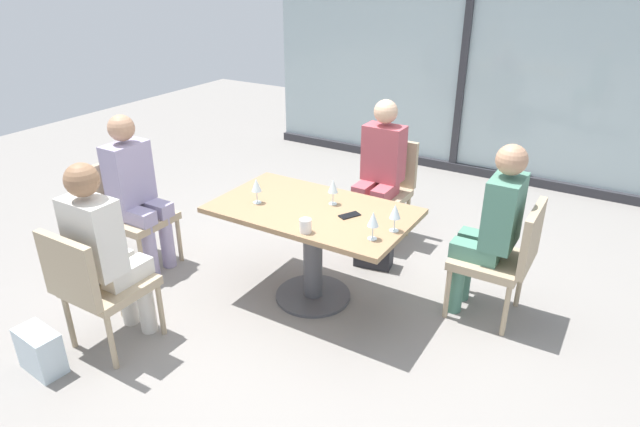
{
  "coord_description": "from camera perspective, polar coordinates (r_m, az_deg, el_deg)",
  "views": [
    {
      "loc": [
        1.82,
        -2.91,
        2.3
      ],
      "look_at": [
        0.0,
        0.1,
        0.65
      ],
      "focal_mm": 30.47,
      "sensor_mm": 36.0,
      "label": 1
    }
  ],
  "objects": [
    {
      "name": "chair_side_end",
      "position": [
        4.6,
        -19.34,
        0.59
      ],
      "size": [
        0.5,
        0.46,
        0.87
      ],
      "color": "tan",
      "rests_on": "ground_plane"
    },
    {
      "name": "coffee_cup",
      "position": [
        3.42,
        -1.54,
        -1.29
      ],
      "size": [
        0.08,
        0.08,
        0.09
      ],
      "primitive_type": "cylinder",
      "color": "white",
      "rests_on": "dining_table_main"
    },
    {
      "name": "person_side_end",
      "position": [
        4.45,
        -18.79,
        2.68
      ],
      "size": [
        0.39,
        0.34,
        1.26
      ],
      "color": "#9E93B7",
      "rests_on": "ground_plane"
    },
    {
      "name": "dining_table_main",
      "position": [
        3.85,
        -0.77,
        -1.93
      ],
      "size": [
        1.39,
        0.82,
        0.73
      ],
      "color": "#997551",
      "rests_on": "ground_plane"
    },
    {
      "name": "window_wall_backdrop",
      "position": [
        6.46,
        14.88,
        14.62
      ],
      "size": [
        4.85,
        0.1,
        2.7
      ],
      "color": "#A3B7BC",
      "rests_on": "ground_plane"
    },
    {
      "name": "chair_front_left",
      "position": [
        3.63,
        -22.55,
        -6.76
      ],
      "size": [
        0.46,
        0.5,
        0.87
      ],
      "color": "tan",
      "rests_on": "ground_plane"
    },
    {
      "name": "ground_plane",
      "position": [
        4.13,
        -0.73,
        -8.71
      ],
      "size": [
        12.0,
        12.0,
        0.0
      ],
      "primitive_type": "plane",
      "color": "gray"
    },
    {
      "name": "wine_glass_1",
      "position": [
        3.83,
        -6.69,
        2.94
      ],
      "size": [
        0.07,
        0.07,
        0.18
      ],
      "color": "silver",
      "rests_on": "dining_table_main"
    },
    {
      "name": "wine_glass_2",
      "position": [
        3.79,
        1.38,
        2.83
      ],
      "size": [
        0.07,
        0.07,
        0.18
      ],
      "color": "silver",
      "rests_on": "dining_table_main"
    },
    {
      "name": "chair_near_window",
      "position": [
        4.84,
        6.77,
        3.07
      ],
      "size": [
        0.46,
        0.51,
        0.87
      ],
      "color": "tan",
      "rests_on": "ground_plane"
    },
    {
      "name": "handbag_2",
      "position": [
        4.48,
        5.68,
        -3.84
      ],
      "size": [
        0.32,
        0.21,
        0.28
      ],
      "primitive_type": "cube",
      "rotation": [
        0.0,
        0.0,
        0.18
      ],
      "color": "#232328",
      "rests_on": "ground_plane"
    },
    {
      "name": "chair_far_right",
      "position": [
        3.87,
        18.8,
        -4.07
      ],
      "size": [
        0.5,
        0.46,
        0.87
      ],
      "color": "tan",
      "rests_on": "ground_plane"
    },
    {
      "name": "wine_glass_3",
      "position": [
        3.31,
        5.6,
        -0.66
      ],
      "size": [
        0.07,
        0.07,
        0.18
      ],
      "color": "silver",
      "rests_on": "dining_table_main"
    },
    {
      "name": "person_far_right",
      "position": [
        3.8,
        17.64,
        -1.01
      ],
      "size": [
        0.39,
        0.34,
        1.26
      ],
      "color": "#4C7F6B",
      "rests_on": "ground_plane"
    },
    {
      "name": "person_near_window",
      "position": [
        4.67,
        6.33,
        4.96
      ],
      "size": [
        0.34,
        0.39,
        1.26
      ],
      "color": "#B24C56",
      "rests_on": "ground_plane"
    },
    {
      "name": "handbag_1",
      "position": [
        4.61,
        -23.35,
        -5.06
      ],
      "size": [
        0.31,
        0.18,
        0.28
      ],
      "primitive_type": "cube",
      "rotation": [
        0.0,
        0.0,
        -0.06
      ],
      "color": "beige",
      "rests_on": "ground_plane"
    },
    {
      "name": "handbag_0",
      "position": [
        3.8,
        -27.31,
        -12.69
      ],
      "size": [
        0.31,
        0.19,
        0.28
      ],
      "primitive_type": "cube",
      "rotation": [
        0.0,
        0.0,
        -0.09
      ],
      "color": "silver",
      "rests_on": "ground_plane"
    },
    {
      "name": "cell_phone_on_table",
      "position": [
        3.66,
        3.13,
        -0.2
      ],
      "size": [
        0.13,
        0.16,
        0.01
      ],
      "primitive_type": "cube",
      "rotation": [
        0.0,
        0.0,
        -0.49
      ],
      "color": "black",
      "rests_on": "dining_table_main"
    },
    {
      "name": "person_front_left",
      "position": [
        3.59,
        -21.72,
        -3.25
      ],
      "size": [
        0.34,
        0.39,
        1.26
      ],
      "color": "silver",
      "rests_on": "ground_plane"
    },
    {
      "name": "wine_glass_0",
      "position": [
        3.43,
        7.9,
        0.15
      ],
      "size": [
        0.07,
        0.07,
        0.18
      ],
      "color": "silver",
      "rests_on": "dining_table_main"
    }
  ]
}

